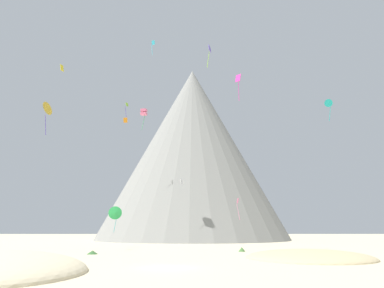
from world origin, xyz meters
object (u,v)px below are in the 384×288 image
(bush_scatter_east, at_px, (242,249))
(rock_massif, at_px, (196,157))
(kite_gold_mid, at_px, (47,109))
(kite_cyan_high, at_px, (153,45))
(bush_mid_center, at_px, (12,257))
(kite_teal_mid, at_px, (329,103))
(kite_pink_low, at_px, (238,205))
(kite_white_low, at_px, (182,182))
(kite_green_low, at_px, (115,213))
(kite_rainbow_high, at_px, (144,112))
(bush_near_right, at_px, (92,252))
(bush_near_left, at_px, (302,252))
(kite_yellow_high, at_px, (62,68))
(kite_lime_high, at_px, (127,107))
(kite_magenta_high, at_px, (238,81))
(kite_orange_mid, at_px, (125,120))
(kite_indigo_high, at_px, (209,51))

(bush_scatter_east, relative_size, rock_massif, 0.01)
(kite_gold_mid, bearing_deg, kite_cyan_high, 138.52)
(bush_scatter_east, bearing_deg, bush_mid_center, -146.64)
(kite_cyan_high, xyz_separation_m, kite_teal_mid, (33.34, -6.50, -15.35))
(kite_pink_low, distance_m, kite_white_low, 12.42)
(kite_gold_mid, height_order, kite_green_low, kite_gold_mid)
(bush_mid_center, xyz_separation_m, kite_white_low, (17.06, 33.60, 12.27))
(kite_rainbow_high, relative_size, kite_gold_mid, 0.93)
(kite_teal_mid, bearing_deg, bush_near_right, 47.05)
(bush_scatter_east, distance_m, bush_near_left, 9.59)
(bush_near_right, bearing_deg, kite_yellow_high, 127.30)
(kite_green_low, relative_size, kite_lime_high, 1.00)
(bush_mid_center, bearing_deg, kite_lime_high, 87.70)
(kite_rainbow_high, distance_m, kite_magenta_high, 35.71)
(rock_massif, distance_m, kite_magenta_high, 63.02)
(bush_near_right, height_order, kite_cyan_high, kite_cyan_high)
(rock_massif, xyz_separation_m, kite_magenta_high, (5.62, -62.77, -0.26))
(bush_near_left, bearing_deg, bush_mid_center, -161.33)
(bush_scatter_east, relative_size, kite_orange_mid, 1.30)
(kite_lime_high, distance_m, kite_teal_mid, 51.35)
(kite_cyan_high, distance_m, kite_green_low, 35.44)
(bush_mid_center, height_order, kite_pink_low, kite_pink_low)
(kite_rainbow_high, xyz_separation_m, kite_green_low, (-3.08, -13.04, -24.54))
(bush_near_right, bearing_deg, kite_white_low, 61.34)
(kite_indigo_high, distance_m, kite_teal_mid, 23.96)
(kite_lime_high, xyz_separation_m, kite_white_low, (15.05, -16.56, -21.97))
(bush_scatter_east, height_order, bush_near_left, bush_scatter_east)
(kite_yellow_high, relative_size, kite_indigo_high, 0.37)
(rock_massif, relative_size, kite_rainbow_high, 15.52)
(kite_green_low, distance_m, kite_lime_high, 35.05)
(kite_orange_mid, relative_size, kite_white_low, 0.81)
(kite_rainbow_high, distance_m, kite_white_low, 22.41)
(kite_rainbow_high, bearing_deg, bush_near_left, 142.09)
(kite_rainbow_high, xyz_separation_m, kite_teal_mid, (36.65, -20.46, -5.04))
(kite_white_low, bearing_deg, kite_rainbow_high, 107.18)
(bush_near_right, relative_size, kite_gold_mid, 0.27)
(kite_indigo_high, bearing_deg, kite_white_low, -94.59)
(kite_indigo_high, height_order, kite_teal_mid, kite_indigo_high)
(bush_mid_center, height_order, kite_green_low, kite_green_low)
(kite_pink_low, xyz_separation_m, kite_lime_high, (-26.56, 16.27, 26.62))
(kite_orange_mid, relative_size, kite_indigo_high, 0.20)
(kite_cyan_high, xyz_separation_m, kite_white_low, (6.14, 4.74, -28.41))
(bush_near_left, xyz_separation_m, kite_cyan_high, (-23.28, 17.30, 40.91))
(kite_orange_mid, xyz_separation_m, kite_rainbow_high, (-0.90, 28.00, 10.68))
(bush_near_left, distance_m, kite_green_low, 35.34)
(bush_scatter_east, relative_size, kite_indigo_high, 0.26)
(kite_teal_mid, bearing_deg, kite_white_low, 9.83)
(kite_orange_mid, bearing_deg, bush_near_left, -152.60)
(kite_cyan_high, bearing_deg, kite_gold_mid, -68.73)
(bush_scatter_east, bearing_deg, bush_near_right, -165.52)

